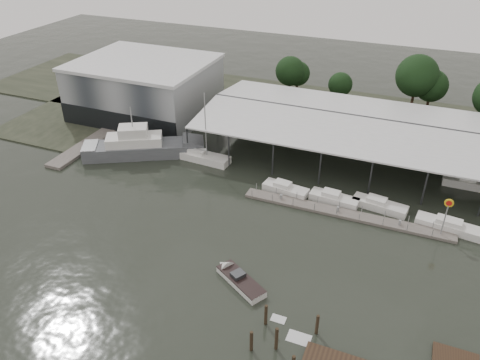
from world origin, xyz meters
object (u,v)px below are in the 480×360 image
at_px(grey_trawler, 143,146).
at_px(speedboat_underway, 238,278).
at_px(white_sailboat, 204,157).
at_px(shell_fuel_sign, 447,210).

height_order(grey_trawler, speedboat_underway, grey_trawler).
xyz_separation_m(grey_trawler, white_sailboat, (10.07, 1.96, -0.93)).
relative_size(shell_fuel_sign, speedboat_underway, 0.34).
height_order(shell_fuel_sign, white_sailboat, white_sailboat).
distance_m(shell_fuel_sign, white_sailboat, 36.88).
bearing_deg(shell_fuel_sign, white_sailboat, 169.86).
height_order(shell_fuel_sign, grey_trawler, grey_trawler).
height_order(shell_fuel_sign, speedboat_underway, shell_fuel_sign).
relative_size(grey_trawler, white_sailboat, 1.62).
bearing_deg(white_sailboat, shell_fuel_sign, -6.71).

